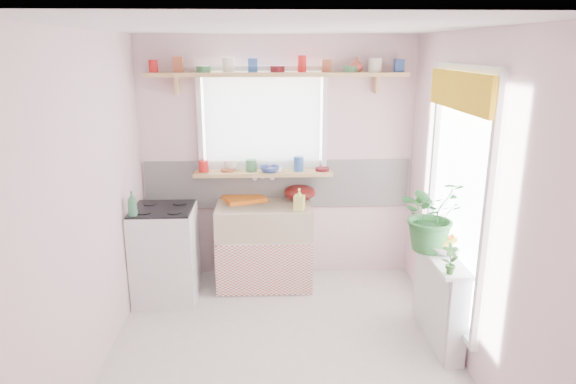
{
  "coord_description": "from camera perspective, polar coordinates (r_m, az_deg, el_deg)",
  "views": [
    {
      "loc": [
        -0.11,
        -3.59,
        2.36
      ],
      "look_at": [
        0.06,
        0.55,
        1.2
      ],
      "focal_mm": 32.0,
      "sensor_mm": 36.0,
      "label": 1
    }
  ],
  "objects": [
    {
      "name": "sill_bowl",
      "position": [
        5.16,
        -2.03,
        2.54
      ],
      "size": [
        0.22,
        0.22,
        0.06
      ],
      "primitive_type": "imported",
      "rotation": [
        0.0,
        0.0,
        0.16
      ],
      "color": "#304B9C",
      "rests_on": "windowsill"
    },
    {
      "name": "fruit_bowl",
      "position": [
        4.35,
        17.21,
        -5.91
      ],
      "size": [
        0.34,
        0.34,
        0.08
      ],
      "primitive_type": "imported",
      "rotation": [
        0.0,
        0.0,
        -0.07
      ],
      "color": "silver",
      "rests_on": "radiator_ledge"
    },
    {
      "name": "sink_unit",
      "position": [
        5.25,
        -2.67,
        -5.9
      ],
      "size": [
        0.95,
        0.65,
        1.11
      ],
      "color": "white",
      "rests_on": "ground"
    },
    {
      "name": "pine_shelf",
      "position": [
        5.07,
        -1.18,
        12.94
      ],
      "size": [
        2.52,
        0.24,
        0.04
      ],
      "primitive_type": "cube",
      "color": "tan",
      "rests_on": "room"
    },
    {
      "name": "sill_cup",
      "position": [
        5.26,
        -6.4,
        2.94
      ],
      "size": [
        0.17,
        0.17,
        0.1
      ],
      "primitive_type": "imported",
      "rotation": [
        0.0,
        0.0,
        0.42
      ],
      "color": "beige",
      "rests_on": "windowsill"
    },
    {
      "name": "shelf_vase",
      "position": [
        5.15,
        7.62,
        13.86
      ],
      "size": [
        0.18,
        0.18,
        0.14
      ],
      "primitive_type": "imported",
      "rotation": [
        0.0,
        0.0,
        -0.42
      ],
      "color": "#AD4535",
      "rests_on": "pine_shelf"
    },
    {
      "name": "cooker",
      "position": [
        5.11,
        -13.47,
        -6.62
      ],
      "size": [
        0.58,
        0.58,
        0.93
      ],
      "color": "white",
      "rests_on": "ground"
    },
    {
      "name": "herb_pot",
      "position": [
        3.93,
        17.61,
        -7.1
      ],
      "size": [
        0.13,
        0.09,
        0.23
      ],
      "primitive_type": "imported",
      "rotation": [
        0.0,
        0.0,
        0.09
      ],
      "color": "#356D2B",
      "rests_on": "radiator_ledge"
    },
    {
      "name": "windowsill",
      "position": [
        5.22,
        -2.77,
        2.11
      ],
      "size": [
        1.4,
        0.22,
        0.04
      ],
      "primitive_type": "cube",
      "color": "tan",
      "rests_on": "room"
    },
    {
      "name": "radiator_ledge",
      "position": [
        4.5,
        16.44,
        -10.92
      ],
      "size": [
        0.22,
        0.95,
        0.78
      ],
      "color": "white",
      "rests_on": "ground"
    },
    {
      "name": "cooker_bottle",
      "position": [
        4.77,
        -16.93,
        -1.26
      ],
      "size": [
        0.11,
        0.11,
        0.23
      ],
      "primitive_type": "imported",
      "rotation": [
        0.0,
        0.0,
        0.38
      ],
      "color": "#3E7C55",
      "rests_on": "cooker"
    },
    {
      "name": "room",
      "position": [
        4.62,
        7.27,
        3.17
      ],
      "size": [
        3.2,
        3.2,
        3.2
      ],
      "color": "silver",
      "rests_on": "ground"
    },
    {
      "name": "shelf_crockery",
      "position": [
        5.06,
        -1.18,
        13.79
      ],
      "size": [
        2.47,
        0.11,
        0.12
      ],
      "color": "red",
      "rests_on": "pine_shelf"
    },
    {
      "name": "sill_crockery",
      "position": [
        5.2,
        -3.32,
        2.89
      ],
      "size": [
        1.35,
        0.11,
        0.12
      ],
      "color": "red",
      "rests_on": "windowsill"
    },
    {
      "name": "dish_tray",
      "position": [
        5.3,
        -4.87,
        -0.75
      ],
      "size": [
        0.48,
        0.43,
        0.04
      ],
      "primitive_type": "cube",
      "rotation": [
        0.0,
        0.0,
        0.38
      ],
      "color": "orange",
      "rests_on": "sink_unit"
    },
    {
      "name": "soap_bottle_sink",
      "position": [
        4.95,
        1.25,
        -0.81
      ],
      "size": [
        0.12,
        0.12,
        0.21
      ],
      "primitive_type": "imported",
      "rotation": [
        0.0,
        0.0,
        -0.29
      ],
      "color": "#E1E967",
      "rests_on": "sink_unit"
    },
    {
      "name": "fruit",
      "position": [
        4.34,
        17.32,
        -5.12
      ],
      "size": [
        0.2,
        0.14,
        0.1
      ],
      "color": "#FF5D15",
      "rests_on": "fruit_bowl"
    },
    {
      "name": "colander",
      "position": [
        5.3,
        1.32,
        -0.05
      ],
      "size": [
        0.43,
        0.43,
        0.15
      ],
      "primitive_type": "ellipsoid",
      "rotation": [
        0.0,
        0.0,
        -0.36
      ],
      "color": "#5B100F",
      "rests_on": "sink_unit"
    },
    {
      "name": "jade_plant",
      "position": [
        4.28,
        15.7,
        -2.38
      ],
      "size": [
        0.68,
        0.64,
        0.61
      ],
      "primitive_type": "imported",
      "rotation": [
        0.0,
        0.0,
        0.38
      ],
      "color": "#2A692E",
      "rests_on": "radiator_ledge"
    }
  ]
}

